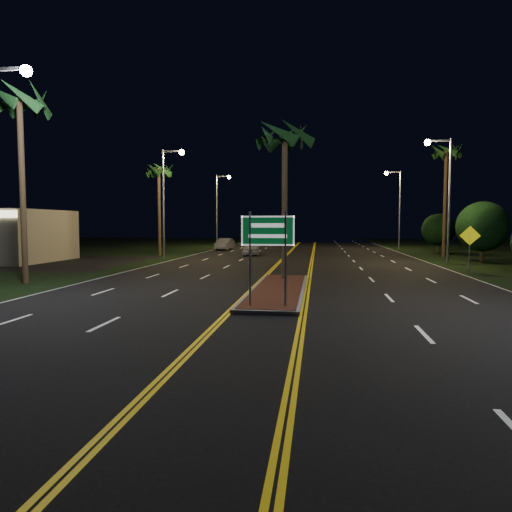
% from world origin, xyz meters
% --- Properties ---
extents(ground, '(120.00, 120.00, 0.00)m').
position_xyz_m(ground, '(0.00, 0.00, 0.00)').
color(ground, black).
rests_on(ground, ground).
extents(median_island, '(2.25, 10.25, 0.17)m').
position_xyz_m(median_island, '(0.00, 7.00, 0.08)').
color(median_island, gray).
rests_on(median_island, ground).
extents(highway_sign, '(1.80, 0.08, 3.20)m').
position_xyz_m(highway_sign, '(0.00, 2.80, 2.40)').
color(highway_sign, gray).
rests_on(highway_sign, ground).
extents(streetlight_left_near, '(1.91, 0.44, 9.00)m').
position_xyz_m(streetlight_left_near, '(-10.61, 4.00, 5.66)').
color(streetlight_left_near, gray).
rests_on(streetlight_left_near, ground).
extents(streetlight_left_mid, '(1.91, 0.44, 9.00)m').
position_xyz_m(streetlight_left_mid, '(-10.61, 24.00, 5.66)').
color(streetlight_left_mid, gray).
rests_on(streetlight_left_mid, ground).
extents(streetlight_left_far, '(1.91, 0.44, 9.00)m').
position_xyz_m(streetlight_left_far, '(-10.61, 44.00, 5.66)').
color(streetlight_left_far, gray).
rests_on(streetlight_left_far, ground).
extents(streetlight_right_mid, '(1.91, 0.44, 9.00)m').
position_xyz_m(streetlight_right_mid, '(10.61, 22.00, 5.66)').
color(streetlight_right_mid, gray).
rests_on(streetlight_right_mid, ground).
extents(streetlight_right_far, '(1.91, 0.44, 9.00)m').
position_xyz_m(streetlight_right_far, '(10.61, 42.00, 5.66)').
color(streetlight_right_far, gray).
rests_on(streetlight_right_far, ground).
extents(palm_median, '(2.40, 2.40, 8.30)m').
position_xyz_m(palm_median, '(0.00, 10.50, 7.28)').
color(palm_median, '#382819').
rests_on(palm_median, ground).
extents(palm_left_near, '(2.40, 2.40, 9.80)m').
position_xyz_m(palm_left_near, '(-12.50, 8.00, 8.68)').
color(palm_left_near, '#382819').
rests_on(palm_left_near, ground).
extents(palm_left_far, '(2.40, 2.40, 8.80)m').
position_xyz_m(palm_left_far, '(-12.80, 28.00, 7.75)').
color(palm_left_far, '#382819').
rests_on(palm_left_far, ground).
extents(palm_right_far, '(2.40, 2.40, 10.30)m').
position_xyz_m(palm_right_far, '(12.80, 30.00, 9.14)').
color(palm_right_far, '#382819').
rests_on(palm_right_far, ground).
extents(shrub_mid, '(3.78, 3.78, 4.62)m').
position_xyz_m(shrub_mid, '(14.00, 24.00, 2.73)').
color(shrub_mid, '#382819').
rests_on(shrub_mid, ground).
extents(shrub_far, '(3.24, 3.24, 3.96)m').
position_xyz_m(shrub_far, '(13.80, 36.00, 2.34)').
color(shrub_far, '#382819').
rests_on(shrub_far, ground).
extents(car_near, '(2.58, 4.86, 1.55)m').
position_xyz_m(car_near, '(-4.50, 29.70, 0.77)').
color(car_near, silver).
rests_on(car_near, ground).
extents(car_far, '(2.23, 4.67, 1.52)m').
position_xyz_m(car_far, '(-8.72, 37.78, 0.76)').
color(car_far, '#B3B4BE').
rests_on(car_far, ground).
extents(warning_sign, '(1.10, 0.49, 2.81)m').
position_xyz_m(warning_sign, '(10.80, 16.61, 1.85)').
color(warning_sign, gray).
rests_on(warning_sign, ground).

